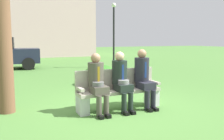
# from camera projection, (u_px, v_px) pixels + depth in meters

# --- Properties ---
(ground_plane) EXTENTS (80.00, 80.00, 0.00)m
(ground_plane) POSITION_uv_depth(u_px,v_px,m) (115.00, 108.00, 5.61)
(ground_plane) COLOR #50843A
(park_bench) EXTENTS (1.94, 0.44, 0.90)m
(park_bench) POSITION_uv_depth(u_px,v_px,m) (118.00, 90.00, 5.50)
(park_bench) COLOR #B7AD9E
(park_bench) RESTS_ON ground
(seated_man_left) EXTENTS (0.34, 0.72, 1.29)m
(seated_man_left) POSITION_uv_depth(u_px,v_px,m) (97.00, 80.00, 5.11)
(seated_man_left) COLOR #4C473D
(seated_man_left) RESTS_ON ground
(seated_man_middle) EXTENTS (0.34, 0.72, 1.31)m
(seated_man_middle) POSITION_uv_depth(u_px,v_px,m) (121.00, 78.00, 5.35)
(seated_man_middle) COLOR #1E2823
(seated_man_middle) RESTS_ON ground
(seated_man_right) EXTENTS (0.34, 0.72, 1.35)m
(seated_man_right) POSITION_uv_depth(u_px,v_px,m) (144.00, 75.00, 5.60)
(seated_man_right) COLOR #23232D
(seated_man_right) RESTS_ON ground
(shrub_near_bench) EXTENTS (1.12, 1.03, 0.70)m
(shrub_near_bench) POSITION_uv_depth(u_px,v_px,m) (100.00, 75.00, 8.46)
(shrub_near_bench) COLOR #317323
(shrub_near_bench) RESTS_ON ground
(street_lamp) EXTENTS (0.24, 0.24, 3.52)m
(street_lamp) POSITION_uv_depth(u_px,v_px,m) (114.00, 28.00, 13.16)
(street_lamp) COLOR black
(street_lamp) RESTS_ON ground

